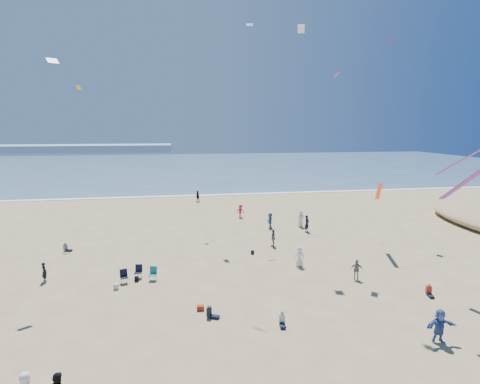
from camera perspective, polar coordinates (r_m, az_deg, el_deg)
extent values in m
plane|color=tan|center=(19.99, -2.04, -24.11)|extent=(220.00, 220.00, 0.00)
cube|color=#476B84|center=(112.03, -8.41, 3.97)|extent=(220.00, 100.00, 0.06)
cube|color=white|center=(62.49, -7.44, -0.55)|extent=(220.00, 1.20, 0.08)
cube|color=#7A8EA8|center=(195.48, -26.89, 5.92)|extent=(110.00, 20.00, 3.20)
imported|color=#39589F|center=(23.24, 28.12, -17.56)|extent=(1.70, 0.56, 1.83)
imported|color=silver|center=(43.10, 9.23, -4.04)|extent=(0.92, 1.09, 1.89)
imported|color=white|center=(31.18, 9.05, -9.66)|extent=(0.93, 0.73, 1.67)
imported|color=black|center=(57.27, -6.53, -0.65)|extent=(0.96, 0.83, 1.70)
imported|color=black|center=(41.18, 10.16, -4.76)|extent=(0.79, 0.78, 1.83)
imported|color=#38649B|center=(42.31, 4.60, -4.32)|extent=(1.08, 1.68, 1.73)
imported|color=black|center=(31.41, -27.66, -10.75)|extent=(0.61, 0.63, 1.46)
imported|color=gray|center=(35.85, 5.08, -6.95)|extent=(0.77, 1.08, 1.70)
imported|color=red|center=(47.06, 0.06, -2.92)|extent=(1.14, 0.80, 1.61)
imported|color=gray|center=(29.61, 17.35, -11.21)|extent=(0.96, 0.72, 1.52)
cube|color=silver|center=(28.28, -18.37, -13.51)|extent=(0.35, 0.20, 0.40)
cube|color=black|center=(29.19, -15.47, -12.63)|extent=(0.30, 0.22, 0.38)
cube|color=#A62717|center=(24.33, -6.05, -17.14)|extent=(0.45, 0.30, 0.30)
cube|color=black|center=(33.82, 1.91, -9.16)|extent=(0.28, 0.18, 0.34)
cube|color=blue|center=(43.23, 1.48, 24.13)|extent=(0.72, 0.42, 0.33)
cube|color=silver|center=(35.75, 9.29, 23.33)|extent=(0.69, 0.59, 0.62)
cube|color=#911B91|center=(46.00, 21.88, 20.55)|extent=(0.62, 0.64, 0.63)
cube|color=#57248A|center=(40.34, -3.82, 19.52)|extent=(0.53, 0.88, 0.33)
cube|color=#852C93|center=(33.15, 14.48, 16.97)|extent=(0.76, 0.86, 0.33)
cube|color=orange|center=(43.53, -23.38, 14.40)|extent=(0.59, 0.61, 0.48)
cube|color=red|center=(31.17, -26.67, 17.45)|extent=(0.89, 0.82, 0.41)
cube|color=purple|center=(28.71, 30.67, 4.16)|extent=(0.35, 3.14, 2.21)
cube|color=#E14C17|center=(35.98, 20.39, 0.06)|extent=(0.35, 2.64, 1.87)
cube|color=#6E2492|center=(22.53, 30.96, 1.19)|extent=(0.35, 3.30, 2.33)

